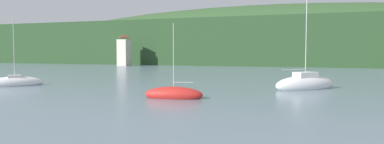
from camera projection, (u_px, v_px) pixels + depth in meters
The scene contains 5 objects.
wooded_hillside at pixel (276, 47), 136.97m from camera, with size 352.00×68.47×37.45m.
shore_building_west at pixel (124, 50), 107.69m from camera, with size 3.38×3.70×9.80m.
sailboat_far_1 at pixel (305, 84), 40.41m from camera, with size 7.79×7.41×12.01m.
sailboat_mid_3 at pixel (15, 83), 44.08m from camera, with size 6.02×6.31×9.40m.
sailboat_mid_9 at pixel (174, 95), 32.37m from camera, with size 5.79×2.54×7.50m.
Camera 1 is at (9.18, 16.64, 4.40)m, focal length 32.17 mm.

